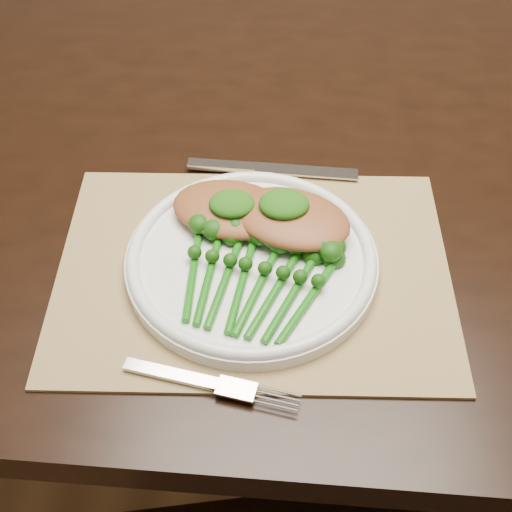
{
  "coord_description": "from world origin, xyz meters",
  "views": [
    {
      "loc": [
        0.03,
        -0.79,
        1.34
      ],
      "look_at": [
        0.01,
        -0.28,
        0.78
      ],
      "focal_mm": 50.0,
      "sensor_mm": 36.0,
      "label": 1
    }
  ],
  "objects_px": {
    "dining_table": "(315,326)",
    "chicken_fillet_left": "(231,209)",
    "placemat": "(254,271)",
    "dinner_plate": "(252,259)",
    "broccolini_bundle": "(250,285)"
  },
  "relations": [
    {
      "from": "dinner_plate",
      "to": "chicken_fillet_left",
      "type": "relative_size",
      "value": 2.05
    },
    {
      "from": "dining_table",
      "to": "broccolini_bundle",
      "type": "xyz_separation_m",
      "value": [
        -0.1,
        -0.25,
        0.4
      ]
    },
    {
      "from": "dinner_plate",
      "to": "broccolini_bundle",
      "type": "distance_m",
      "value": 0.04
    },
    {
      "from": "dining_table",
      "to": "chicken_fillet_left",
      "type": "xyz_separation_m",
      "value": [
        -0.12,
        -0.14,
        0.41
      ]
    },
    {
      "from": "dining_table",
      "to": "chicken_fillet_left",
      "type": "bearing_deg",
      "value": -127.37
    },
    {
      "from": "placemat",
      "to": "chicken_fillet_left",
      "type": "height_order",
      "value": "chicken_fillet_left"
    },
    {
      "from": "dinner_plate",
      "to": "broccolini_bundle",
      "type": "xyz_separation_m",
      "value": [
        0.0,
        -0.04,
        0.01
      ]
    },
    {
      "from": "dinner_plate",
      "to": "chicken_fillet_left",
      "type": "distance_m",
      "value": 0.07
    },
    {
      "from": "dinner_plate",
      "to": "broccolini_bundle",
      "type": "height_order",
      "value": "broccolini_bundle"
    },
    {
      "from": "chicken_fillet_left",
      "to": "broccolini_bundle",
      "type": "height_order",
      "value": "chicken_fillet_left"
    },
    {
      "from": "chicken_fillet_left",
      "to": "placemat",
      "type": "bearing_deg",
      "value": -53.84
    },
    {
      "from": "dining_table",
      "to": "dinner_plate",
      "type": "xyz_separation_m",
      "value": [
        -0.1,
        -0.2,
        0.39
      ]
    },
    {
      "from": "dinner_plate",
      "to": "broccolini_bundle",
      "type": "relative_size",
      "value": 1.37
    },
    {
      "from": "placemat",
      "to": "chicken_fillet_left",
      "type": "bearing_deg",
      "value": 112.96
    },
    {
      "from": "chicken_fillet_left",
      "to": "broccolini_bundle",
      "type": "relative_size",
      "value": 0.67
    }
  ]
}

